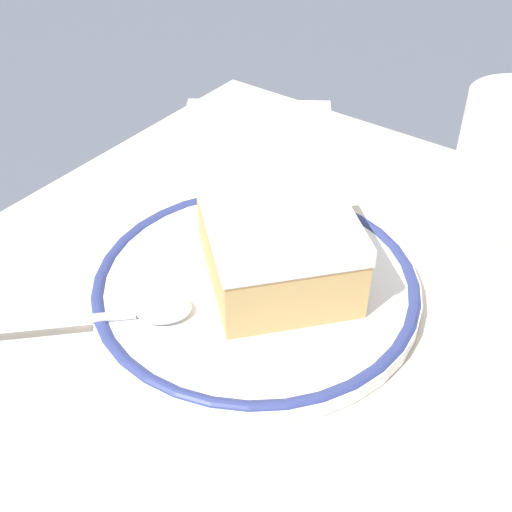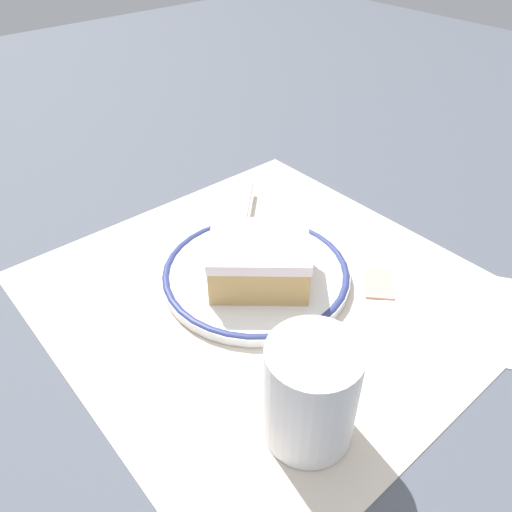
{
  "view_description": "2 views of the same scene",
  "coord_description": "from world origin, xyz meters",
  "px_view_note": "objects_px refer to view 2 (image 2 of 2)",
  "views": [
    {
      "loc": [
        -0.28,
        -0.18,
        0.29
      ],
      "look_at": [
        -0.02,
        0.01,
        0.03
      ],
      "focal_mm": 47.96,
      "sensor_mm": 36.0,
      "label": 1
    },
    {
      "loc": [
        0.3,
        -0.27,
        0.36
      ],
      "look_at": [
        -0.02,
        0.01,
        0.03
      ],
      "focal_mm": 35.52,
      "sensor_mm": 36.0,
      "label": 2
    }
  ],
  "objects_px": {
    "plate": "(256,273)",
    "napkin": "(450,307)",
    "sugar_packet": "(379,281)",
    "cup": "(310,398)",
    "cake_slice": "(259,260)",
    "spoon": "(244,225)"
  },
  "relations": [
    {
      "from": "spoon",
      "to": "cup",
      "type": "xyz_separation_m",
      "value": [
        0.24,
        -0.13,
        0.03
      ]
    },
    {
      "from": "cake_slice",
      "to": "cup",
      "type": "xyz_separation_m",
      "value": [
        0.16,
        -0.08,
        0.0
      ]
    },
    {
      "from": "cake_slice",
      "to": "spoon",
      "type": "relative_size",
      "value": 1.22
    },
    {
      "from": "spoon",
      "to": "napkin",
      "type": "distance_m",
      "value": 0.25
    },
    {
      "from": "spoon",
      "to": "sugar_packet",
      "type": "height_order",
      "value": "spoon"
    },
    {
      "from": "spoon",
      "to": "sugar_packet",
      "type": "distance_m",
      "value": 0.17
    },
    {
      "from": "cake_slice",
      "to": "sugar_packet",
      "type": "bearing_deg",
      "value": 51.5
    },
    {
      "from": "cake_slice",
      "to": "plate",
      "type": "bearing_deg",
      "value": 150.81
    },
    {
      "from": "cake_slice",
      "to": "sugar_packet",
      "type": "xyz_separation_m",
      "value": [
        0.08,
        0.1,
        -0.03
      ]
    },
    {
      "from": "cake_slice",
      "to": "spoon",
      "type": "xyz_separation_m",
      "value": [
        -0.09,
        0.05,
        -0.02
      ]
    },
    {
      "from": "plate",
      "to": "cup",
      "type": "xyz_separation_m",
      "value": [
        0.17,
        -0.09,
        0.03
      ]
    },
    {
      "from": "cake_slice",
      "to": "sugar_packet",
      "type": "height_order",
      "value": "cake_slice"
    },
    {
      "from": "napkin",
      "to": "sugar_packet",
      "type": "distance_m",
      "value": 0.08
    },
    {
      "from": "cup",
      "to": "plate",
      "type": "bearing_deg",
      "value": 151.77
    },
    {
      "from": "plate",
      "to": "napkin",
      "type": "distance_m",
      "value": 0.21
    },
    {
      "from": "plate",
      "to": "napkin",
      "type": "bearing_deg",
      "value": 35.8
    },
    {
      "from": "plate",
      "to": "cup",
      "type": "height_order",
      "value": "cup"
    },
    {
      "from": "plate",
      "to": "napkin",
      "type": "xyz_separation_m",
      "value": [
        0.17,
        0.12,
        -0.01
      ]
    },
    {
      "from": "cake_slice",
      "to": "napkin",
      "type": "relative_size",
      "value": 0.99
    },
    {
      "from": "plate",
      "to": "sugar_packet",
      "type": "height_order",
      "value": "plate"
    },
    {
      "from": "cake_slice",
      "to": "spoon",
      "type": "height_order",
      "value": "cake_slice"
    },
    {
      "from": "plate",
      "to": "napkin",
      "type": "relative_size",
      "value": 1.52
    }
  ]
}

